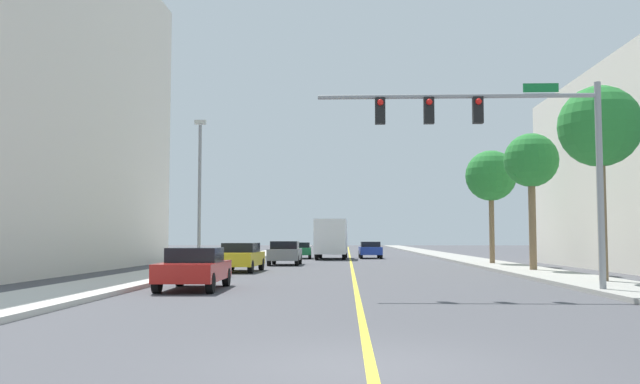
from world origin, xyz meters
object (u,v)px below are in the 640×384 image
at_px(palm_mid, 531,162).
at_px(delivery_truck, 331,238).
at_px(palm_far, 491,176).
at_px(traffic_signal_mast, 504,135).
at_px(car_gray, 285,253).
at_px(car_blue, 370,250).
at_px(street_lamp, 200,186).
at_px(palm_near, 600,128).
at_px(car_green, 300,250).
at_px(car_red, 194,268).
at_px(car_yellow, 241,257).

xyz_separation_m(palm_mid, delivery_truck, (-10.33, 20.17, -3.78)).
bearing_deg(palm_far, traffic_signal_mast, -100.96).
bearing_deg(car_gray, traffic_signal_mast, -67.38).
height_order(car_blue, delivery_truck, delivery_truck).
distance_m(street_lamp, delivery_truck, 21.42).
relative_size(palm_near, palm_mid, 1.07).
xyz_separation_m(street_lamp, car_gray, (3.49, 8.88, -3.53)).
xyz_separation_m(palm_far, car_gray, (-12.82, 0.25, -4.73)).
xyz_separation_m(car_gray, delivery_truck, (2.66, 11.46, 0.89)).
bearing_deg(delivery_truck, palm_near, -68.51).
bearing_deg(street_lamp, traffic_signal_mast, -44.70).
distance_m(street_lamp, palm_near, 18.68).
height_order(palm_mid, car_green, palm_mid).
xyz_separation_m(traffic_signal_mast, car_red, (-10.00, 1.17, -4.22)).
bearing_deg(traffic_signal_mast, car_green, 104.44).
relative_size(street_lamp, car_blue, 1.74).
bearing_deg(car_blue, traffic_signal_mast, -86.16).
distance_m(car_yellow, delivery_truck, 20.23).
distance_m(traffic_signal_mast, street_lamp, 17.29).
bearing_deg(palm_far, car_gray, 178.88).
bearing_deg(car_gray, delivery_truck, 76.87).
distance_m(palm_mid, car_blue, 23.98).
height_order(car_green, delivery_truck, delivery_truck).
relative_size(palm_mid, car_green, 1.48).
distance_m(palm_mid, delivery_truck, 22.97).
relative_size(palm_near, delivery_truck, 1.01).
bearing_deg(palm_mid, delivery_truck, 117.12).
distance_m(car_gray, car_blue, 14.87).
height_order(car_green, car_blue, car_blue).
bearing_deg(car_red, palm_near, -170.61).
xyz_separation_m(palm_near, car_yellow, (-14.66, 8.84, -4.99)).
bearing_deg(car_green, traffic_signal_mast, -78.10).
bearing_deg(car_green, car_yellow, -96.52).
relative_size(palm_far, car_red, 1.63).
bearing_deg(traffic_signal_mast, car_blue, 94.91).
bearing_deg(traffic_signal_mast, car_gray, 112.69).
bearing_deg(traffic_signal_mast, car_red, 173.32).
bearing_deg(car_green, street_lamp, -101.62).
bearing_deg(palm_near, car_gray, 127.56).
xyz_separation_m(car_green, car_gray, (-0.02, -13.05, 0.07)).
distance_m(palm_mid, palm_far, 8.46).
height_order(car_red, delivery_truck, delivery_truck).
bearing_deg(street_lamp, car_green, 80.93).
height_order(car_gray, delivery_truck, delivery_truck).
bearing_deg(palm_near, traffic_signal_mast, -138.56).
height_order(car_red, car_gray, car_gray).
distance_m(palm_near, car_gray, 22.21).
xyz_separation_m(palm_far, car_yellow, (-14.29, -8.06, -4.74)).
xyz_separation_m(palm_mid, palm_far, (-0.17, 8.45, 0.06)).
bearing_deg(palm_mid, car_green, 120.80).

